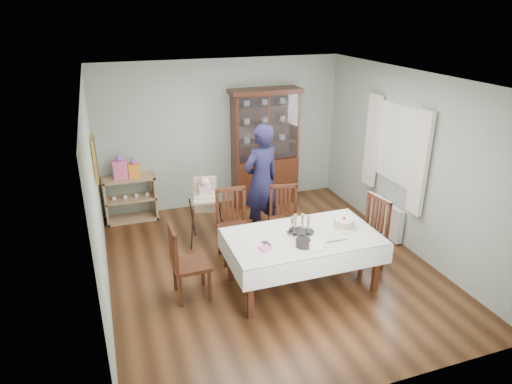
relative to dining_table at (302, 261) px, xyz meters
name	(u,v)px	position (x,y,z in m)	size (l,w,h in m)	color
floor	(270,266)	(-0.23, 0.60, -0.38)	(5.00, 5.00, 0.00)	#593319
room_shell	(258,144)	(-0.23, 1.13, 1.32)	(5.00, 5.00, 5.00)	#9EAA99
dining_table	(302,261)	(0.00, 0.00, 0.00)	(2.01, 1.16, 0.76)	#441F11
china_cabinet	(265,146)	(0.52, 2.85, 0.74)	(1.30, 0.48, 2.18)	#441F11
sideboard	(131,199)	(-1.98, 2.88, 0.02)	(0.90, 0.38, 0.80)	tan
picture_frame	(95,158)	(-2.45, 1.40, 1.27)	(0.04, 0.48, 0.58)	gold
window	(398,145)	(1.99, 0.90, 1.17)	(0.04, 1.02, 1.22)	white
curtain_left	(420,163)	(1.93, 0.28, 1.07)	(0.07, 0.30, 1.55)	silver
curtain_right	(372,141)	(1.93, 1.52, 1.07)	(0.07, 0.30, 1.55)	silver
radiator	(386,218)	(1.93, 0.90, -0.08)	(0.10, 0.80, 0.55)	white
chair_far_left	(234,239)	(-0.64, 1.00, -0.07)	(0.50, 0.50, 1.06)	#441F11
chair_far_right	(285,232)	(0.18, 1.00, -0.09)	(0.53, 0.53, 1.00)	#441F11
chair_end_left	(190,276)	(-1.46, 0.25, -0.08)	(0.47, 0.47, 1.02)	#441F11
chair_end_right	(364,247)	(1.07, 0.15, -0.07)	(0.55, 0.55, 1.06)	#441F11
woman	(261,181)	(0.00, 1.61, 0.55)	(0.68, 0.45, 1.88)	black
high_chair	(207,217)	(-0.90, 1.67, 0.04)	(0.57, 0.57, 1.09)	black
champagne_tray	(300,228)	(0.00, 0.09, 0.44)	(0.37, 0.37, 0.22)	silver
birthday_cake	(344,223)	(0.63, 0.05, 0.43)	(0.32, 0.32, 0.22)	white
plate_stack_dark	(303,243)	(-0.11, -0.25, 0.42)	(0.19, 0.19, 0.09)	black
plate_stack_white	(316,244)	(0.03, -0.33, 0.42)	(0.21, 0.21, 0.09)	white
napkin_stack	(265,248)	(-0.58, -0.16, 0.38)	(0.13, 0.13, 0.02)	#F85B99
cutlery	(264,244)	(-0.56, -0.05, 0.38)	(0.10, 0.15, 0.01)	silver
cake_knife	(337,241)	(0.34, -0.28, 0.38)	(0.29, 0.03, 0.01)	silver
gift_bag_pink	(120,168)	(-2.09, 2.86, 0.61)	(0.25, 0.17, 0.43)	#F85B99
gift_bag_orange	(134,169)	(-1.86, 2.86, 0.57)	(0.20, 0.15, 0.34)	orange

